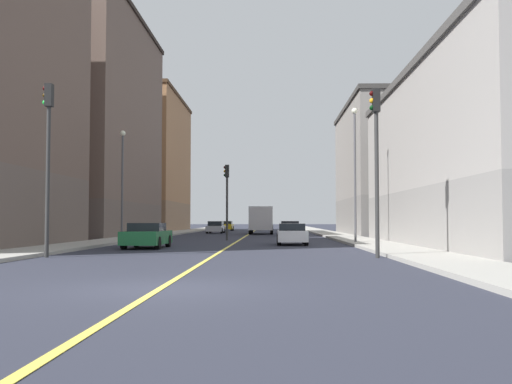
# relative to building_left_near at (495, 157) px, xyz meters

# --- Properties ---
(ground_plane) EXTENTS (400.00, 400.00, 0.00)m
(ground_plane) POSITION_rel_building_left_near_xyz_m (-14.32, -19.49, -4.84)
(ground_plane) COLOR #282B37
(ground_plane) RESTS_ON ground
(sidewalk_left) EXTENTS (2.86, 168.00, 0.15)m
(sidewalk_left) POSITION_rel_building_left_near_xyz_m (-6.07, 29.51, -4.77)
(sidewalk_left) COLOR #9E9B93
(sidewalk_left) RESTS_ON ground
(sidewalk_right) EXTENTS (2.86, 168.00, 0.15)m
(sidewalk_right) POSITION_rel_building_left_near_xyz_m (-22.57, 29.51, -4.77)
(sidewalk_right) COLOR #9E9B93
(sidewalk_right) RESTS_ON ground
(lane_center_stripe) EXTENTS (0.16, 154.00, 0.01)m
(lane_center_stripe) POSITION_rel_building_left_near_xyz_m (-14.32, 29.51, -4.84)
(lane_center_stripe) COLOR #E5D14C
(lane_center_stripe) RESTS_ON ground
(building_left_near) EXTENTS (9.58, 26.29, 9.67)m
(building_left_near) POSITION_rel_building_left_near_xyz_m (0.00, 0.00, 0.00)
(building_left_near) COLOR gray
(building_left_near) RESTS_ON ground
(building_left_mid) EXTENTS (9.58, 19.44, 12.76)m
(building_left_mid) POSITION_rel_building_left_near_xyz_m (-0.00, 26.49, 1.54)
(building_left_mid) COLOR slate
(building_left_mid) RESTS_ON ground
(building_right_midblock) EXTENTS (9.58, 22.45, 20.08)m
(building_right_midblock) POSITION_rel_building_left_near_xyz_m (-28.64, 21.26, 5.20)
(building_right_midblock) COLOR brown
(building_right_midblock) RESTS_ON ground
(building_right_distant) EXTENTS (9.58, 20.78, 17.65)m
(building_right_distant) POSITION_rel_building_left_near_xyz_m (-28.64, 45.17, 3.99)
(building_right_distant) COLOR #8F6B4F
(building_right_distant) RESTS_ON ground
(traffic_light_left_near) EXTENTS (0.40, 0.32, 6.55)m
(traffic_light_left_near) POSITION_rel_building_left_near_xyz_m (-7.92, -9.07, -0.65)
(traffic_light_left_near) COLOR #2D2D2D
(traffic_light_left_near) RESTS_ON ground
(traffic_light_right_near) EXTENTS (0.40, 0.32, 6.83)m
(traffic_light_right_near) POSITION_rel_building_left_near_xyz_m (-20.75, -9.07, -0.49)
(traffic_light_right_near) COLOR #2D2D2D
(traffic_light_right_near) RESTS_ON ground
(traffic_light_median_far) EXTENTS (0.40, 0.32, 5.45)m
(traffic_light_median_far) POSITION_rel_building_left_near_xyz_m (-15.21, 10.67, -1.28)
(traffic_light_median_far) COLOR #2D2D2D
(traffic_light_median_far) RESTS_ON ground
(street_lamp_left_near) EXTENTS (0.36, 0.36, 8.14)m
(street_lamp_left_near) POSITION_rel_building_left_near_xyz_m (-6.90, 4.03, 0.16)
(street_lamp_left_near) COLOR #4C4C51
(street_lamp_left_near) RESTS_ON ground
(street_lamp_right_near) EXTENTS (0.36, 0.36, 7.18)m
(street_lamp_right_near) POSITION_rel_building_left_near_xyz_m (-21.74, 6.43, -0.35)
(street_lamp_right_near) COLOR #4C4C51
(street_lamp_right_near) RESTS_ON ground
(car_yellow) EXTENTS (1.81, 4.02, 1.32)m
(car_yellow) POSITION_rel_building_left_near_xyz_m (-18.16, 49.01, -4.18)
(car_yellow) COLOR gold
(car_yellow) RESTS_ON ground
(car_white) EXTENTS (1.76, 4.20, 1.25)m
(car_white) POSITION_rel_building_left_near_xyz_m (-10.78, 3.07, -4.23)
(car_white) COLOR white
(car_white) RESTS_ON ground
(car_silver) EXTENTS (1.89, 4.02, 1.33)m
(car_silver) POSITION_rel_building_left_near_xyz_m (-18.17, 33.61, -4.19)
(car_silver) COLOR silver
(car_silver) RESTS_ON ground
(car_green) EXTENTS (1.98, 4.37, 1.31)m
(car_green) POSITION_rel_building_left_near_xyz_m (-18.44, -1.37, -4.20)
(car_green) COLOR #1E6B38
(car_green) RESTS_ON ground
(car_maroon) EXTENTS (1.86, 4.34, 1.36)m
(car_maroon) POSITION_rel_building_left_near_xyz_m (-10.34, 22.11, -4.18)
(car_maroon) COLOR maroon
(car_maroon) RESTS_ON ground
(box_truck) EXTENTS (2.48, 7.72, 2.82)m
(box_truck) POSITION_rel_building_left_near_xyz_m (-13.07, 30.30, -3.32)
(box_truck) COLOR navy
(box_truck) RESTS_ON ground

